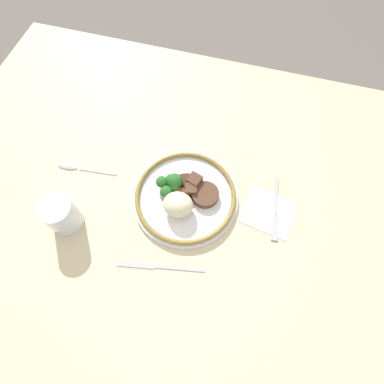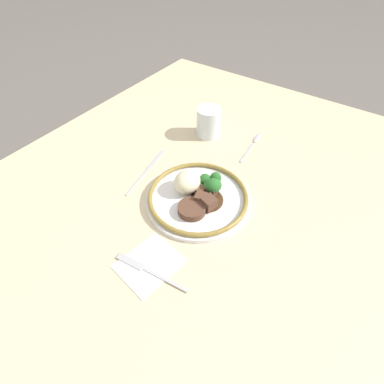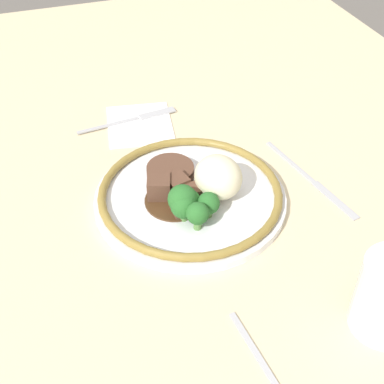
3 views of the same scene
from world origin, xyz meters
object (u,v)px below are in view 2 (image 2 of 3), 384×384
at_px(plate, 198,195).
at_px(spoon, 255,142).
at_px(juice_glass, 208,124).
at_px(fork, 144,269).
at_px(knife, 147,170).

height_order(plate, spoon, plate).
height_order(plate, juice_glass, juice_glass).
bearing_deg(fork, spoon, -95.04).
height_order(juice_glass, spoon, juice_glass).
bearing_deg(spoon, juice_glass, 103.91).
bearing_deg(fork, knife, -56.44).
relative_size(plate, spoon, 1.62).
relative_size(juice_glass, knife, 0.45).
height_order(juice_glass, fork, juice_glass).
bearing_deg(plate, fork, -175.06).
relative_size(juice_glass, spoon, 0.56).
bearing_deg(plate, knife, 86.46).
bearing_deg(juice_glass, spoon, -70.67).
xyz_separation_m(plate, knife, (0.01, 0.19, -0.02)).
xyz_separation_m(fork, knife, (0.25, 0.21, -0.00)).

